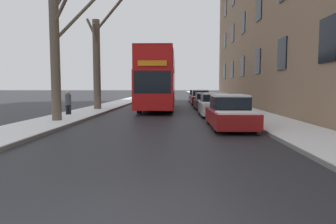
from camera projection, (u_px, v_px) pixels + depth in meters
sidewalk_left at (144, 96)px, 56.34m from camera, size 2.64×130.00×0.16m
sidewalk_right at (202, 96)px, 56.00m from camera, size 2.64×130.00×0.16m
terrace_facade_right at (321, 12)px, 21.77m from camera, size 9.10×41.42×14.54m
bare_tree_left_0 at (58, 49)px, 14.63m from camera, size 2.23×2.92×8.52m
bare_tree_left_1 at (97, 61)px, 22.38m from camera, size 3.20×1.72×8.08m
double_decker_bus at (158, 78)px, 23.99m from camera, size 2.56×11.62×4.47m
parked_car_0 at (230, 113)px, 13.14m from camera, size 1.70×4.43×1.47m
parked_car_1 at (214, 105)px, 18.53m from camera, size 1.77×4.02×1.44m
parked_car_2 at (205, 101)px, 24.47m from camera, size 1.72×4.20×1.34m
parked_car_3 at (200, 98)px, 30.14m from camera, size 1.79×3.98×1.51m
parked_car_4 at (196, 96)px, 35.77m from camera, size 1.82×4.00×1.46m
oncoming_van at (162, 91)px, 45.00m from camera, size 1.96×5.00×2.13m
pedestrian_left_sidewalk at (68, 103)px, 17.97m from camera, size 0.34×0.34×1.57m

